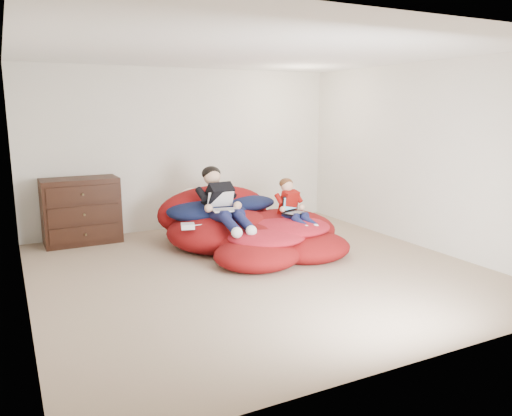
{
  "coord_description": "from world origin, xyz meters",
  "views": [
    {
      "loc": [
        -2.59,
        -5.05,
        1.89
      ],
      "look_at": [
        0.1,
        0.25,
        0.7
      ],
      "focal_mm": 35.0,
      "sensor_mm": 36.0,
      "label": 1
    }
  ],
  "objects": [
    {
      "name": "room_shell",
      "position": [
        0.0,
        0.0,
        0.22
      ],
      "size": [
        5.1,
        5.1,
        2.77
      ],
      "color": "tan",
      "rests_on": "ground"
    },
    {
      "name": "dresser",
      "position": [
        -1.67,
        2.22,
        0.47
      ],
      "size": [
        1.05,
        0.59,
        0.93
      ],
      "color": "black",
      "rests_on": "ground"
    },
    {
      "name": "beanbag_pile",
      "position": [
        0.36,
        0.94,
        0.26
      ],
      "size": [
        2.35,
        2.37,
        0.85
      ],
      "color": "maroon",
      "rests_on": "ground"
    },
    {
      "name": "cream_pillow",
      "position": [
        -0.17,
        1.8,
        0.62
      ],
      "size": [
        0.39,
        0.25,
        0.25
      ],
      "primitive_type": "ellipsoid",
      "color": "white",
      "rests_on": "beanbag_pile"
    },
    {
      "name": "older_boy",
      "position": [
        -0.05,
        0.99,
        0.7
      ],
      "size": [
        0.39,
        1.24,
        0.77
      ],
      "color": "black",
      "rests_on": "beanbag_pile"
    },
    {
      "name": "younger_boy",
      "position": [
        0.87,
        0.67,
        0.61
      ],
      "size": [
        0.32,
        0.79,
        0.62
      ],
      "color": "#9E130E",
      "rests_on": "beanbag_pile"
    },
    {
      "name": "laptop_white",
      "position": [
        -0.05,
        0.9,
        0.64
      ],
      "size": [
        0.38,
        0.42,
        0.23
      ],
      "color": "white",
      "rests_on": "older_boy"
    },
    {
      "name": "laptop_black",
      "position": [
        0.87,
        0.66,
        0.55
      ],
      "size": [
        0.36,
        0.33,
        0.23
      ],
      "color": "black",
      "rests_on": "younger_boy"
    },
    {
      "name": "power_adapter",
      "position": [
        -0.57,
        0.84,
        0.42
      ],
      "size": [
        0.21,
        0.21,
        0.06
      ],
      "primitive_type": "cube",
      "rotation": [
        0.0,
        0.0,
        -0.28
      ],
      "color": "white",
      "rests_on": "beanbag_pile"
    }
  ]
}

